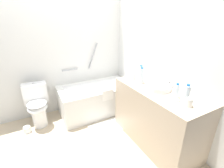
# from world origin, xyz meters

# --- Properties ---
(ground_plane) EXTENTS (3.63, 3.63, 0.00)m
(ground_plane) POSITION_xyz_m (0.00, 0.00, 0.00)
(ground_plane) COLOR #C1AD8E
(wall_back_tiled) EXTENTS (3.03, 0.10, 2.59)m
(wall_back_tiled) POSITION_xyz_m (0.00, 1.28, 1.29)
(wall_back_tiled) COLOR silver
(wall_back_tiled) RESTS_ON ground_plane
(wall_right_mirror) EXTENTS (0.10, 2.86, 2.59)m
(wall_right_mirror) POSITION_xyz_m (1.37, 0.00, 1.29)
(wall_right_mirror) COLOR silver
(wall_right_mirror) RESTS_ON ground_plane
(bathtub) EXTENTS (1.44, 0.78, 1.34)m
(bathtub) POSITION_xyz_m (0.57, 0.84, 0.30)
(bathtub) COLOR silver
(bathtub) RESTS_ON ground_plane
(toilet) EXTENTS (0.40, 0.52, 0.76)m
(toilet) POSITION_xyz_m (-0.52, 0.90, 0.39)
(toilet) COLOR white
(toilet) RESTS_ON ground_plane
(vanity_counter) EXTENTS (0.61, 1.36, 0.87)m
(vanity_counter) POSITION_xyz_m (1.01, -0.40, 0.44)
(vanity_counter) COLOR tan
(vanity_counter) RESTS_ON ground_plane
(sink_basin) EXTENTS (0.35, 0.35, 0.06)m
(sink_basin) POSITION_xyz_m (1.00, -0.38, 0.91)
(sink_basin) COLOR white
(sink_basin) RESTS_ON vanity_counter
(sink_faucet) EXTENTS (0.11, 0.15, 0.08)m
(sink_faucet) POSITION_xyz_m (1.20, -0.38, 0.91)
(sink_faucet) COLOR #A5A5AA
(sink_faucet) RESTS_ON vanity_counter
(water_bottle_0) EXTENTS (0.06, 0.06, 0.19)m
(water_bottle_0) POSITION_xyz_m (1.00, -0.68, 0.96)
(water_bottle_0) COLOR silver
(water_bottle_0) RESTS_ON vanity_counter
(water_bottle_1) EXTENTS (0.06, 0.06, 0.25)m
(water_bottle_1) POSITION_xyz_m (0.99, 0.00, 0.99)
(water_bottle_1) COLOR silver
(water_bottle_1) RESTS_ON vanity_counter
(water_bottle_2) EXTENTS (0.07, 0.07, 0.25)m
(water_bottle_2) POSITION_xyz_m (0.93, -0.09, 0.99)
(water_bottle_2) COLOR silver
(water_bottle_2) RESTS_ON vanity_counter
(water_bottle_3) EXTENTS (0.07, 0.07, 0.22)m
(water_bottle_3) POSITION_xyz_m (1.01, -0.81, 0.98)
(water_bottle_3) COLOR silver
(water_bottle_3) RESTS_ON vanity_counter
(drinking_glass_0) EXTENTS (0.08, 0.08, 0.10)m
(drinking_glass_0) POSITION_xyz_m (0.95, -0.89, 0.92)
(drinking_glass_0) COLOR white
(drinking_glass_0) RESTS_ON vanity_counter
(drinking_glass_1) EXTENTS (0.08, 0.08, 0.10)m
(drinking_glass_1) POSITION_xyz_m (0.94, 0.12, 0.92)
(drinking_glass_1) COLOR white
(drinking_glass_1) RESTS_ON vanity_counter
(soap_dish) EXTENTS (0.09, 0.06, 0.02)m
(soap_dish) POSITION_xyz_m (0.93, -0.74, 0.88)
(soap_dish) COLOR white
(soap_dish) RESTS_ON vanity_counter
(bath_mat) EXTENTS (0.63, 0.40, 0.01)m
(bath_mat) POSITION_xyz_m (0.52, 0.21, 0.01)
(bath_mat) COLOR white
(bath_mat) RESTS_ON ground_plane
(toilet_paper_roll) EXTENTS (0.11, 0.11, 0.11)m
(toilet_paper_roll) POSITION_xyz_m (-0.74, 0.75, 0.05)
(toilet_paper_roll) COLOR white
(toilet_paper_roll) RESTS_ON ground_plane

